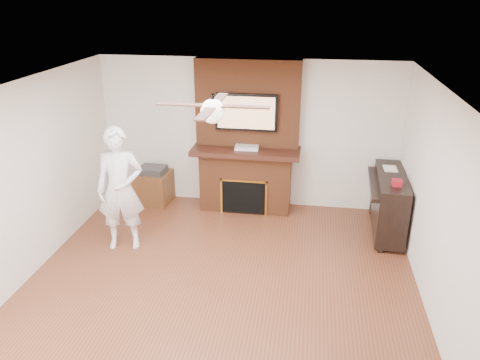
% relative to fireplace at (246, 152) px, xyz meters
% --- Properties ---
extents(room_shell, '(5.36, 5.86, 2.86)m').
position_rel_fireplace_xyz_m(room_shell, '(0.00, -2.55, 0.25)').
color(room_shell, '#5A2D1A').
rests_on(room_shell, ground).
extents(fireplace, '(1.78, 0.64, 2.50)m').
position_rel_fireplace_xyz_m(fireplace, '(0.00, 0.00, 0.00)').
color(fireplace, brown).
rests_on(fireplace, ground).
extents(tv, '(1.00, 0.08, 0.60)m').
position_rel_fireplace_xyz_m(tv, '(0.00, -0.05, 0.68)').
color(tv, black).
rests_on(tv, fireplace).
extents(ceiling_fan, '(1.21, 1.21, 0.31)m').
position_rel_fireplace_xyz_m(ceiling_fan, '(-0.00, -2.55, 1.34)').
color(ceiling_fan, black).
rests_on(ceiling_fan, room_shell).
extents(person, '(0.74, 0.58, 1.80)m').
position_rel_fireplace_xyz_m(person, '(-1.56, -1.59, -0.10)').
color(person, silver).
rests_on(person, ground).
extents(side_table, '(0.61, 0.61, 0.66)m').
position_rel_fireplace_xyz_m(side_table, '(-1.63, -0.07, -0.69)').
color(side_table, '#563218').
rests_on(side_table, ground).
extents(piano, '(0.60, 1.45, 1.02)m').
position_rel_fireplace_xyz_m(piano, '(2.27, -0.55, -0.49)').
color(piano, black).
rests_on(piano, ground).
extents(cable_box, '(0.39, 0.24, 0.05)m').
position_rel_fireplace_xyz_m(cable_box, '(0.02, -0.10, 0.11)').
color(cable_box, silver).
rests_on(cable_box, fireplace).
extents(candle_orange, '(0.07, 0.07, 0.13)m').
position_rel_fireplace_xyz_m(candle_orange, '(-0.06, -0.16, -0.93)').
color(candle_orange, orange).
rests_on(candle_orange, ground).
extents(candle_green, '(0.07, 0.07, 0.09)m').
position_rel_fireplace_xyz_m(candle_green, '(0.04, -0.22, -0.95)').
color(candle_green, '#538836').
rests_on(candle_green, ground).
extents(candle_blue, '(0.06, 0.06, 0.07)m').
position_rel_fireplace_xyz_m(candle_blue, '(0.19, -0.21, -0.96)').
color(candle_blue, '#34469E').
rests_on(candle_blue, ground).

